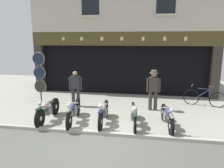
{
  "coord_description": "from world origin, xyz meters",
  "views": [
    {
      "loc": [
        1.39,
        -6.06,
        2.93
      ],
      "look_at": [
        -0.11,
        2.68,
        1.08
      ],
      "focal_mm": 34.59,
      "sensor_mm": 36.0,
      "label": 1
    }
  ],
  "objects_px": {
    "salesman_left": "(75,87)",
    "advert_board_near": "(154,62)",
    "motorcycle_right": "(167,116)",
    "motorcycle_center_left": "(74,111)",
    "tyre_sign_pole": "(39,73)",
    "leaning_bicycle": "(204,98)",
    "shopkeeper_center": "(153,88)",
    "motorcycle_left": "(48,110)",
    "motorcycle_center_right": "(134,114)",
    "motorcycle_center": "(103,112)"
  },
  "relations": [
    {
      "from": "tyre_sign_pole",
      "to": "leaning_bicycle",
      "type": "relative_size",
      "value": 1.35
    },
    {
      "from": "motorcycle_center_left",
      "to": "motorcycle_center_right",
      "type": "height_order",
      "value": "motorcycle_center_left"
    },
    {
      "from": "motorcycle_center_left",
      "to": "motorcycle_center",
      "type": "relative_size",
      "value": 1.05
    },
    {
      "from": "shopkeeper_center",
      "to": "advert_board_near",
      "type": "height_order",
      "value": "advert_board_near"
    },
    {
      "from": "motorcycle_left",
      "to": "motorcycle_center",
      "type": "relative_size",
      "value": 0.99
    },
    {
      "from": "advert_board_near",
      "to": "salesman_left",
      "type": "bearing_deg",
      "value": -142.37
    },
    {
      "from": "motorcycle_left",
      "to": "motorcycle_right",
      "type": "distance_m",
      "value": 4.22
    },
    {
      "from": "motorcycle_right",
      "to": "salesman_left",
      "type": "distance_m",
      "value": 4.23
    },
    {
      "from": "motorcycle_center_left",
      "to": "motorcycle_right",
      "type": "relative_size",
      "value": 1.09
    },
    {
      "from": "motorcycle_center_right",
      "to": "salesman_left",
      "type": "distance_m",
      "value": 3.27
    },
    {
      "from": "salesman_left",
      "to": "advert_board_near",
      "type": "height_order",
      "value": "advert_board_near"
    },
    {
      "from": "motorcycle_center_left",
      "to": "motorcycle_center_right",
      "type": "xyz_separation_m",
      "value": [
        2.14,
        0.07,
        -0.02
      ]
    },
    {
      "from": "tyre_sign_pole",
      "to": "advert_board_near",
      "type": "bearing_deg",
      "value": 22.41
    },
    {
      "from": "motorcycle_left",
      "to": "shopkeeper_center",
      "type": "relative_size",
      "value": 1.17
    },
    {
      "from": "motorcycle_right",
      "to": "tyre_sign_pole",
      "type": "xyz_separation_m",
      "value": [
        -5.71,
        2.21,
        0.95
      ]
    },
    {
      "from": "motorcycle_left",
      "to": "motorcycle_center_right",
      "type": "bearing_deg",
      "value": 179.69
    },
    {
      "from": "motorcycle_left",
      "to": "salesman_left",
      "type": "height_order",
      "value": "salesman_left"
    },
    {
      "from": "motorcycle_center_right",
      "to": "tyre_sign_pole",
      "type": "relative_size",
      "value": 0.86
    },
    {
      "from": "tyre_sign_pole",
      "to": "advert_board_near",
      "type": "xyz_separation_m",
      "value": [
        5.31,
        2.19,
        0.38
      ]
    },
    {
      "from": "motorcycle_center_left",
      "to": "motorcycle_left",
      "type": "bearing_deg",
      "value": -5.83
    },
    {
      "from": "shopkeeper_center",
      "to": "motorcycle_left",
      "type": "bearing_deg",
      "value": 26.22
    },
    {
      "from": "motorcycle_left",
      "to": "tyre_sign_pole",
      "type": "height_order",
      "value": "tyre_sign_pole"
    },
    {
      "from": "motorcycle_center_right",
      "to": "tyre_sign_pole",
      "type": "height_order",
      "value": "tyre_sign_pole"
    },
    {
      "from": "motorcycle_center_right",
      "to": "motorcycle_left",
      "type": "bearing_deg",
      "value": -4.8
    },
    {
      "from": "salesman_left",
      "to": "leaning_bicycle",
      "type": "distance_m",
      "value": 5.74
    },
    {
      "from": "shopkeeper_center",
      "to": "leaning_bicycle",
      "type": "height_order",
      "value": "shopkeeper_center"
    },
    {
      "from": "tyre_sign_pole",
      "to": "leaning_bicycle",
      "type": "distance_m",
      "value": 7.62
    },
    {
      "from": "motorcycle_left",
      "to": "tyre_sign_pole",
      "type": "bearing_deg",
      "value": -59.51
    },
    {
      "from": "advert_board_near",
      "to": "leaning_bicycle",
      "type": "relative_size",
      "value": 0.61
    },
    {
      "from": "motorcycle_left",
      "to": "advert_board_near",
      "type": "xyz_separation_m",
      "value": [
        3.82,
        4.52,
        1.31
      ]
    },
    {
      "from": "advert_board_near",
      "to": "leaning_bicycle",
      "type": "height_order",
      "value": "advert_board_near"
    },
    {
      "from": "motorcycle_center",
      "to": "leaning_bicycle",
      "type": "height_order",
      "value": "same"
    },
    {
      "from": "salesman_left",
      "to": "tyre_sign_pole",
      "type": "xyz_separation_m",
      "value": [
        -1.9,
        0.44,
        0.5
      ]
    },
    {
      "from": "motorcycle_center_right",
      "to": "motorcycle_center_left",
      "type": "bearing_deg",
      "value": -4.78
    },
    {
      "from": "motorcycle_left",
      "to": "shopkeeper_center",
      "type": "distance_m",
      "value": 4.26
    },
    {
      "from": "motorcycle_center",
      "to": "salesman_left",
      "type": "xyz_separation_m",
      "value": [
        -1.63,
        1.8,
        0.44
      ]
    },
    {
      "from": "motorcycle_right",
      "to": "advert_board_near",
      "type": "height_order",
      "value": "advert_board_near"
    },
    {
      "from": "motorcycle_center",
      "to": "advert_board_near",
      "type": "height_order",
      "value": "advert_board_near"
    },
    {
      "from": "leaning_bicycle",
      "to": "motorcycle_center",
      "type": "bearing_deg",
      "value": 139.44
    },
    {
      "from": "motorcycle_center_left",
      "to": "motorcycle_right",
      "type": "xyz_separation_m",
      "value": [
        3.25,
        0.09,
        -0.02
      ]
    },
    {
      "from": "tyre_sign_pole",
      "to": "motorcycle_center_right",
      "type": "bearing_deg",
      "value": -25.92
    },
    {
      "from": "motorcycle_center",
      "to": "motorcycle_right",
      "type": "distance_m",
      "value": 2.18
    },
    {
      "from": "motorcycle_center_left",
      "to": "advert_board_near",
      "type": "bearing_deg",
      "value": -130.01
    },
    {
      "from": "salesman_left",
      "to": "advert_board_near",
      "type": "distance_m",
      "value": 4.4
    },
    {
      "from": "leaning_bicycle",
      "to": "motorcycle_center_left",
      "type": "bearing_deg",
      "value": 133.88
    },
    {
      "from": "motorcycle_right",
      "to": "shopkeeper_center",
      "type": "relative_size",
      "value": 1.14
    },
    {
      "from": "motorcycle_left",
      "to": "motorcycle_center",
      "type": "height_order",
      "value": "motorcycle_left"
    },
    {
      "from": "tyre_sign_pole",
      "to": "advert_board_near",
      "type": "distance_m",
      "value": 5.76
    },
    {
      "from": "motorcycle_right",
      "to": "motorcycle_center_right",
      "type": "bearing_deg",
      "value": -5.45
    },
    {
      "from": "motorcycle_center_left",
      "to": "salesman_left",
      "type": "relative_size",
      "value": 1.34
    }
  ]
}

